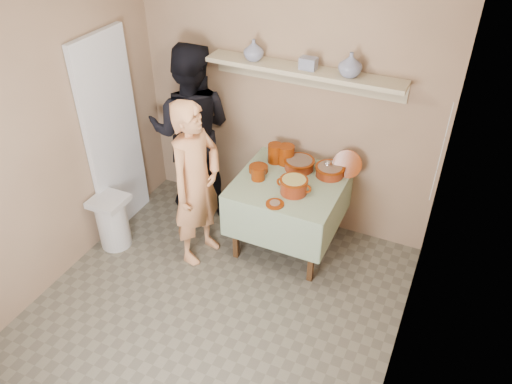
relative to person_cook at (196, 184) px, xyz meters
The scene contains 22 objects.
ground 1.24m from the person_cook, 59.98° to the right, with size 3.50×3.50×0.00m, color #635D4E.
tile_panel 1.02m from the person_cook, behind, with size 0.06×0.70×2.00m, color silver.
plate_stack_a 0.86m from the person_cook, 57.39° to the left, with size 0.14×0.14×0.19m, color #692002.
plate_stack_b 0.94m from the person_cook, 52.49° to the left, with size 0.16×0.16×0.19m, color #692002.
bowl_stack 0.58m from the person_cook, 40.74° to the left, with size 0.13×0.13×0.13m, color #692002.
empty_bowl 0.63m from the person_cook, 52.17° to the left, with size 0.18×0.18×0.05m, color #692002.
propped_lid 1.40m from the person_cook, 33.98° to the left, with size 0.27×0.27×0.02m, color #692002.
vase_right 1.68m from the person_cook, 36.45° to the left, with size 0.20×0.20×0.20m, color navy.
vase_left 1.30m from the person_cook, 76.01° to the left, with size 0.18×0.18×0.19m, color navy.
ceramic_box 1.44m from the person_cook, 48.31° to the left, with size 0.14×0.10×0.10m, color navy.
person_cook is the anchor object (origin of this frame).
person_helper 0.83m from the person_cook, 123.28° to the left, with size 0.89×0.69×1.83m, color black.
room_shell 1.23m from the person_cook, 59.98° to the right, with size 3.04×3.54×2.62m.
serving_table 0.87m from the person_cook, 32.94° to the left, with size 0.97×0.97×0.76m.
cazuela_meat_a 1.01m from the person_cook, 44.28° to the left, with size 0.30×0.30×0.10m.
cazuela_meat_b 1.24m from the person_cook, 34.85° to the left, with size 0.28×0.28×0.10m.
ladle 1.23m from the person_cook, 35.78° to the left, with size 0.08×0.26×0.19m.
cazuela_rice 0.87m from the person_cook, 20.79° to the left, with size 0.33×0.25×0.14m.
front_plate 0.74m from the person_cook, ahead, with size 0.16×0.16×0.03m.
wall_shelf 1.38m from the person_cook, 51.37° to the left, with size 1.80×0.25×0.21m.
trash_bin 1.02m from the person_cook, 163.29° to the right, with size 0.32×0.32×0.56m.
electrical_cord 2.10m from the person_cook, 18.96° to the left, with size 0.01×0.05×0.90m.
Camera 1 is at (1.56, -2.31, 3.35)m, focal length 35.00 mm.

